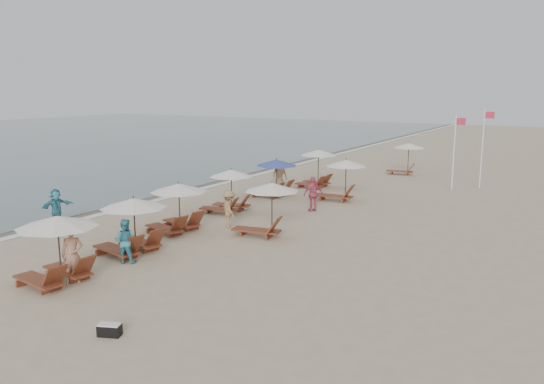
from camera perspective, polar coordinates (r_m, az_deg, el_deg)
The scene contains 21 objects.
ground at distance 17.67m, azimuth -1.18°, elevation -8.87°, with size 160.00×160.00×0.00m, color tan.
wet_sand_band at distance 32.72m, azimuth -10.59°, elevation 0.19°, with size 3.20×140.00×0.01m, color #6B5E4C.
foam_line at distance 31.89m, azimuth -8.83°, elevation -0.01°, with size 0.50×140.00×0.02m, color white.
lounger_station_0 at distance 17.90m, azimuth -21.97°, elevation -5.44°, with size 2.68×2.46×2.20m.
lounger_station_1 at distance 20.36m, azimuth -14.79°, elevation -3.43°, with size 2.74×2.39×2.10m.
lounger_station_2 at distance 23.01m, azimuth -10.18°, elevation -1.53°, with size 2.67×2.37×2.10m.
lounger_station_3 at distance 26.37m, azimuth -4.71°, elevation 0.13°, with size 2.50×2.15×2.14m.
lounger_station_4 at distance 30.21m, azimuth 0.09°, elevation 1.54°, with size 2.63×2.32×2.10m.
lounger_station_5 at distance 32.99m, azimuth 4.62°, elevation 2.62°, with size 2.48×2.25×2.34m.
inland_station_0 at distance 21.93m, azimuth -0.74°, elevation -1.27°, with size 2.75×2.24×2.22m.
inland_station_1 at distance 29.15m, azimuth 7.22°, elevation 1.63°, with size 2.78×2.24×2.22m.
inland_station_2 at distance 38.95m, azimuth 13.92°, elevation 3.89°, with size 2.60×2.24×2.22m.
beachgoer_near at distance 17.98m, azimuth -20.34°, elevation -6.22°, with size 0.65×0.43×1.79m, color tan.
beachgoer_mid_a at distance 19.42m, azimuth -15.27°, elevation -5.02°, with size 0.76×0.59×1.56m, color teal.
beachgoer_mid_b at distance 23.39m, azimuth -4.56°, elevation -1.83°, with size 1.08×0.62×1.67m, color #93714A.
beachgoer_far_a at distance 26.58m, azimuth 4.37°, elevation -0.21°, with size 1.02×0.42×1.74m, color #B94A5D.
beachgoer_far_b at distance 32.03m, azimuth 0.80°, elevation 1.86°, with size 0.92×0.60×1.89m, color #A07A57.
waterline_walker at distance 25.95m, azimuth -21.83°, elevation -1.41°, with size 1.47×0.47×1.59m, color teal.
duffel_bag at distance 14.22m, azimuth -16.79°, elevation -13.76°, with size 0.62×0.47×0.31m.
flag_pole_near at distance 33.72m, azimuth 18.75°, elevation 4.38°, with size 0.59×0.08×4.48m.
flag_pole_far at distance 34.84m, azimuth 21.41°, elevation 4.69°, with size 0.59×0.08×4.82m.
Camera 1 is at (8.78, -14.12, 5.98)m, focal length 35.63 mm.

